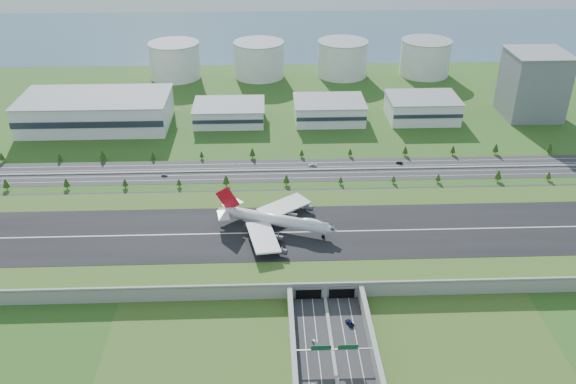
{
  "coord_description": "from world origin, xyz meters",
  "views": [
    {
      "loc": [
        -28.13,
        -296.21,
        198.68
      ],
      "look_at": [
        -15.79,
        35.0,
        15.47
      ],
      "focal_mm": 38.0,
      "sensor_mm": 36.0,
      "label": 1
    }
  ],
  "objects_px": {
    "car_5": "(399,163)",
    "car_7": "(312,165)",
    "fuel_tank_a": "(175,61)",
    "car_2": "(350,323)",
    "office_tower": "(533,85)",
    "boeing_747": "(277,220)",
    "car_0": "(315,342)",
    "car_4": "(164,175)"
  },
  "relations": [
    {
      "from": "car_0",
      "to": "car_5",
      "type": "relative_size",
      "value": 0.9
    },
    {
      "from": "car_5",
      "to": "car_7",
      "type": "height_order",
      "value": "car_7"
    },
    {
      "from": "office_tower",
      "to": "car_5",
      "type": "height_order",
      "value": "office_tower"
    },
    {
      "from": "office_tower",
      "to": "car_0",
      "type": "relative_size",
      "value": 12.6
    },
    {
      "from": "office_tower",
      "to": "car_5",
      "type": "bearing_deg",
      "value": -144.94
    },
    {
      "from": "car_0",
      "to": "car_7",
      "type": "bearing_deg",
      "value": 62.96
    },
    {
      "from": "boeing_747",
      "to": "car_2",
      "type": "distance_m",
      "value": 82.72
    },
    {
      "from": "office_tower",
      "to": "car_2",
      "type": "distance_m",
      "value": 327.51
    },
    {
      "from": "car_5",
      "to": "car_7",
      "type": "relative_size",
      "value": 0.82
    },
    {
      "from": "office_tower",
      "to": "boeing_747",
      "type": "distance_m",
      "value": 294.51
    },
    {
      "from": "fuel_tank_a",
      "to": "boeing_747",
      "type": "relative_size",
      "value": 0.7
    },
    {
      "from": "fuel_tank_a",
      "to": "car_2",
      "type": "xyz_separation_m",
      "value": [
        130.12,
        -380.52,
        -16.59
      ]
    },
    {
      "from": "boeing_747",
      "to": "car_5",
      "type": "distance_m",
      "value": 136.29
    },
    {
      "from": "fuel_tank_a",
      "to": "car_7",
      "type": "distance_m",
      "value": 243.17
    },
    {
      "from": "fuel_tank_a",
      "to": "car_0",
      "type": "bearing_deg",
      "value": -74.04
    },
    {
      "from": "car_2",
      "to": "car_4",
      "type": "bearing_deg",
      "value": -77.45
    },
    {
      "from": "fuel_tank_a",
      "to": "car_2",
      "type": "bearing_deg",
      "value": -71.12
    },
    {
      "from": "car_4",
      "to": "office_tower",
      "type": "bearing_deg",
      "value": -65.15
    },
    {
      "from": "fuel_tank_a",
      "to": "car_7",
      "type": "relative_size",
      "value": 8.49
    },
    {
      "from": "office_tower",
      "to": "car_4",
      "type": "distance_m",
      "value": 320.51
    },
    {
      "from": "car_0",
      "to": "car_5",
      "type": "bearing_deg",
      "value": 44.35
    },
    {
      "from": "car_0",
      "to": "car_2",
      "type": "height_order",
      "value": "car_2"
    },
    {
      "from": "fuel_tank_a",
      "to": "car_4",
      "type": "distance_m",
      "value": 222.29
    },
    {
      "from": "car_5",
      "to": "car_7",
      "type": "bearing_deg",
      "value": -66.8
    },
    {
      "from": "car_7",
      "to": "car_2",
      "type": "bearing_deg",
      "value": 7.39
    },
    {
      "from": "office_tower",
      "to": "boeing_747",
      "type": "relative_size",
      "value": 0.77
    },
    {
      "from": "fuel_tank_a",
      "to": "car_2",
      "type": "height_order",
      "value": "fuel_tank_a"
    },
    {
      "from": "office_tower",
      "to": "car_4",
      "type": "height_order",
      "value": "office_tower"
    },
    {
      "from": "office_tower",
      "to": "car_4",
      "type": "xyz_separation_m",
      "value": [
        -301.34,
        -105.88,
        -26.66
      ]
    },
    {
      "from": "car_2",
      "to": "car_4",
      "type": "relative_size",
      "value": 1.35
    },
    {
      "from": "office_tower",
      "to": "car_0",
      "type": "bearing_deg",
      "value": -126.7
    },
    {
      "from": "boeing_747",
      "to": "car_7",
      "type": "bearing_deg",
      "value": 94.79
    },
    {
      "from": "office_tower",
      "to": "fuel_tank_a",
      "type": "xyz_separation_m",
      "value": [
        -320.0,
        115.0,
        -10.0
      ]
    },
    {
      "from": "car_0",
      "to": "car_4",
      "type": "bearing_deg",
      "value": 95.19
    },
    {
      "from": "boeing_747",
      "to": "car_5",
      "type": "height_order",
      "value": "boeing_747"
    },
    {
      "from": "fuel_tank_a",
      "to": "car_5",
      "type": "bearing_deg",
      "value": -47.63
    },
    {
      "from": "office_tower",
      "to": "fuel_tank_a",
      "type": "distance_m",
      "value": 340.18
    },
    {
      "from": "car_2",
      "to": "car_5",
      "type": "distance_m",
      "value": 183.15
    },
    {
      "from": "boeing_747",
      "to": "car_4",
      "type": "xyz_separation_m",
      "value": [
        -77.73,
        85.36,
        -13.69
      ]
    },
    {
      "from": "car_0",
      "to": "car_2",
      "type": "bearing_deg",
      "value": 12.74
    },
    {
      "from": "car_0",
      "to": "car_2",
      "type": "relative_size",
      "value": 0.76
    },
    {
      "from": "car_0",
      "to": "car_5",
      "type": "xyz_separation_m",
      "value": [
        76.36,
        186.32,
        0.05
      ]
    }
  ]
}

